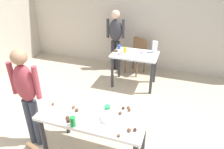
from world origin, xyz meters
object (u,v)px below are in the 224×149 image
chair_far_table (137,53)px  mixing_bowl (109,117)px  dining_table_near (94,119)px  soda_can (73,122)px  person_girl_near (27,92)px  person_adult_far (115,35)px  pitcher_far (155,47)px  dining_table_far (135,59)px

chair_far_table → mixing_bowl: bearing=-84.3°
dining_table_near → soda_can: (-0.12, -0.30, 0.16)m
dining_table_near → person_girl_near: (-0.94, -0.05, 0.24)m
person_adult_far → mixing_bowl: (0.85, -2.87, -0.11)m
chair_far_table → pitcher_far: (0.46, -0.47, 0.38)m
chair_far_table → person_girl_near: person_girl_near is taller
dining_table_far → chair_far_table: chair_far_table is taller
dining_table_near → pitcher_far: (0.40, 2.34, 0.23)m
person_girl_near → person_adult_far: (0.31, 2.84, 0.02)m
person_girl_near → dining_table_far: bearing=66.2°
soda_can → person_adult_far: bearing=99.3°
dining_table_near → person_adult_far: bearing=102.7°
dining_table_near → chair_far_table: size_ratio=1.51×
chair_far_table → mixing_bowl: (0.29, -2.89, 0.29)m
chair_far_table → soda_can: (-0.06, -3.11, 0.31)m
person_adult_far → soda_can: person_adult_far is taller
chair_far_table → dining_table_near: bearing=-88.7°
dining_table_far → person_adult_far: bearing=134.8°
dining_table_far → chair_far_table: 0.69m
person_girl_near → pitcher_far: person_girl_near is taller
person_adult_far → dining_table_far: bearing=-45.2°
dining_table_far → person_adult_far: person_adult_far is taller
soda_can → pitcher_far: pitcher_far is taller
mixing_bowl → dining_table_near: bearing=160.0°
dining_table_far → soda_can: soda_can is taller
person_girl_near → chair_far_table: bearing=73.0°
dining_table_near → chair_far_table: (-0.06, 2.81, -0.15)m
mixing_bowl → soda_can: (-0.35, -0.22, 0.02)m
dining_table_far → person_girl_near: bearing=-113.8°
dining_table_far → person_girl_near: person_girl_near is taller
soda_can → chair_far_table: bearing=88.9°
chair_far_table → mixing_bowl: 2.92m
dining_table_near → pitcher_far: 2.38m
dining_table_far → pitcher_far: pitcher_far is taller
chair_far_table → soda_can: bearing=-91.1°
pitcher_far → mixing_bowl: bearing=-94.2°
person_adult_far → pitcher_far: bearing=-23.6°
soda_can → pitcher_far: (0.52, 2.64, 0.06)m
dining_table_near → person_girl_near: 0.97m
pitcher_far → person_girl_near: bearing=-119.3°
soda_can → person_girl_near: bearing=162.8°
dining_table_near → chair_far_table: 2.81m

